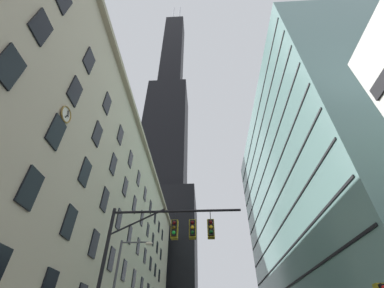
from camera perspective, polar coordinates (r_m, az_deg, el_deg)
name	(u,v)px	position (r m, az deg, el deg)	size (l,w,h in m)	color
station_building	(91,232)	(40.91, -22.17, -18.27)	(14.09, 64.84, 28.10)	#BCAF93
dark_skyscraper	(164,162)	(104.06, -6.57, -4.13)	(26.52, 26.52, 208.75)	black
glass_office_midrise	(315,197)	(51.43, 26.43, -10.96)	(16.34, 50.07, 44.40)	gray
traffic_signal_mast	(166,242)	(14.92, -5.98, -21.55)	(7.82, 0.63, 7.70)	black
street_lamppost	(120,284)	(20.58, -16.32, -28.58)	(2.53, 0.32, 7.50)	#47474C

